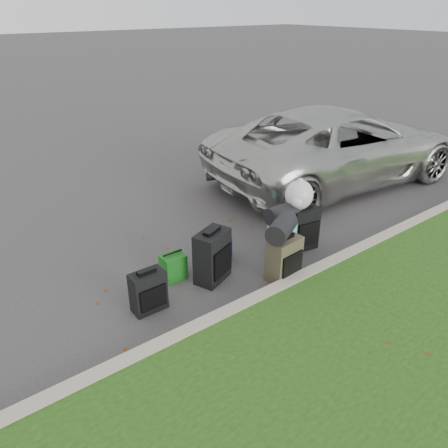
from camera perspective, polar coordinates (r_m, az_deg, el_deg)
ground at (r=6.51m, az=1.77°, el=-4.72°), size 120.00×120.00×0.00m
curb at (r=5.85m, az=7.99°, el=-8.13°), size 120.00×0.18×0.15m
suv at (r=9.51m, az=14.65°, el=9.95°), size 5.85×3.16×1.56m
suitcase_small_black at (r=5.47m, az=-9.86°, el=-8.66°), size 0.42×0.23×0.53m
suitcase_large_black_left at (r=5.89m, az=-1.55°, el=-4.24°), size 0.58×0.47×0.73m
suitcase_olive at (r=5.99m, az=7.82°, el=-4.51°), size 0.47×0.32×0.63m
suitcase_teal at (r=6.56m, az=7.51°, el=-1.97°), size 0.41×0.29×0.54m
suitcase_large_black_right at (r=6.78m, az=10.24°, el=-0.53°), size 0.49×0.34×0.67m
tote_green at (r=6.06m, az=-6.65°, el=-5.56°), size 0.32×0.26×0.36m
tote_navy at (r=6.47m, az=-0.59°, el=-3.24°), size 0.35×0.30×0.33m
duffel_left at (r=5.78m, az=7.54°, el=-0.55°), size 0.59×0.49×0.28m
duffel_right at (r=6.42m, az=7.53°, el=1.39°), size 0.48×0.28×0.27m
trash_bag at (r=6.53m, az=9.79°, el=3.76°), size 0.43×0.43×0.43m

